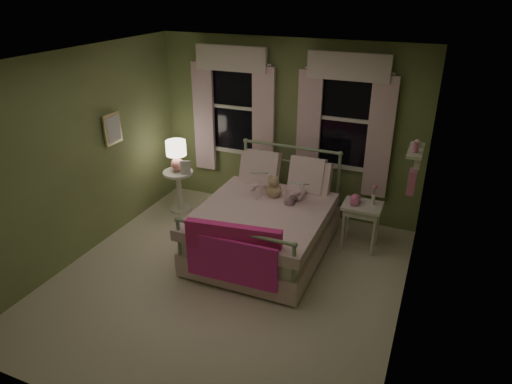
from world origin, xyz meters
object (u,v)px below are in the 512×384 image
at_px(child_right, 298,178).
at_px(table_lamp, 176,153).
at_px(child_left, 259,171).
at_px(nightstand_left, 179,185).
at_px(nightstand_right, 362,211).
at_px(bed, 266,224).
at_px(teddy_bear, 274,188).

xyz_separation_m(child_right, table_lamp, (-1.96, 0.13, 0.03)).
height_order(child_left, nightstand_left, child_left).
bearing_deg(nightstand_left, nightstand_right, -0.56).
distance_m(bed, nightstand_left, 1.76).
bearing_deg(teddy_bear, bed, -90.00).
height_order(bed, nightstand_left, bed).
xyz_separation_m(bed, nightstand_right, (1.14, 0.53, 0.17)).
height_order(child_left, teddy_bear, child_left).
bearing_deg(teddy_bear, nightstand_right, 12.95).
height_order(child_right, table_lamp, child_right).
height_order(nightstand_left, nightstand_right, same).
relative_size(teddy_bear, table_lamp, 0.69).
bearing_deg(bed, table_lamp, 161.74).
distance_m(child_right, nightstand_left, 2.02).
xyz_separation_m(nightstand_left, nightstand_right, (2.82, -0.03, 0.13)).
height_order(bed, child_left, child_left).
distance_m(nightstand_left, nightstand_right, 2.82).
distance_m(bed, child_left, 0.75).
distance_m(table_lamp, nightstand_right, 2.85).
bearing_deg(child_left, child_right, 163.09).
bearing_deg(nightstand_left, bed, -18.26).
height_order(child_left, child_right, child_left).
xyz_separation_m(teddy_bear, table_lamp, (-1.68, 0.29, 0.16)).
xyz_separation_m(bed, teddy_bear, (0.00, 0.26, 0.41)).
height_order(table_lamp, nightstand_right, table_lamp).
distance_m(child_left, nightstand_right, 1.48).
bearing_deg(child_left, bed, 106.69).
distance_m(child_left, teddy_bear, 0.35).
xyz_separation_m(child_left, child_right, (0.56, 0.00, -0.01)).
height_order(child_right, teddy_bear, child_right).
bearing_deg(table_lamp, bed, -18.26).
xyz_separation_m(bed, table_lamp, (-1.68, 0.55, 0.57)).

